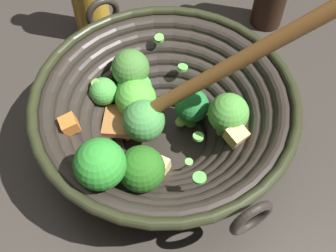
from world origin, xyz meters
The scene contains 2 objects.
ground_plane centered at (0.00, 0.00, 0.00)m, with size 4.00×4.00×0.00m, color #332D28.
wok centered at (0.00, 0.00, 0.07)m, with size 0.38×0.35×0.28m.
Camera 1 is at (-0.25, 0.21, 0.53)m, focal length 44.99 mm.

